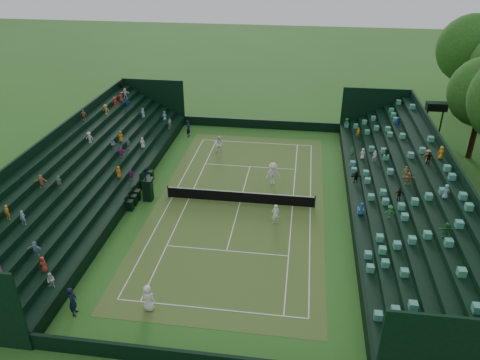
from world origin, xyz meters
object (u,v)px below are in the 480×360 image
Objects in this scene: player_near_west at (148,298)px; player_far_west at (219,145)px; player_near_east at (275,214)px; tennis_net at (240,197)px; player_far_east at (273,173)px; umpire_chair at (147,187)px.

player_far_west is (0.13, 21.46, -0.01)m from player_near_west.
player_near_east is 13.22m from player_far_west.
tennis_net is 12.84m from player_near_west.
player_near_west is at bearing -140.29° from player_far_east.
umpire_chair reaches higher than player_far_east.
umpire_chair is at bearing -105.47° from player_far_west.
player_near_west is 0.85× the size of player_far_east.
player_near_west is 1.06× the size of player_near_east.
player_near_west is 16.83m from player_far_east.
player_far_west reaches higher than player_near_east.
tennis_net is at bearing -87.01° from player_near_west.
player_far_east is (-0.66, 6.03, 0.19)m from player_near_east.
player_far_west is 0.84× the size of player_far_east.
tennis_net is 7.02× the size of player_near_west.
player_near_west is 1.02× the size of player_far_west.
tennis_net is 3.92m from player_near_east.
player_far_east reaches higher than player_near_east.
player_far_east reaches higher than player_near_west.
tennis_net is at bearing -61.43° from player_near_east.
umpire_chair is 1.43× the size of player_far_east.
tennis_net is at bearing 4.69° from umpire_chair.
player_far_west reaches higher than tennis_net.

